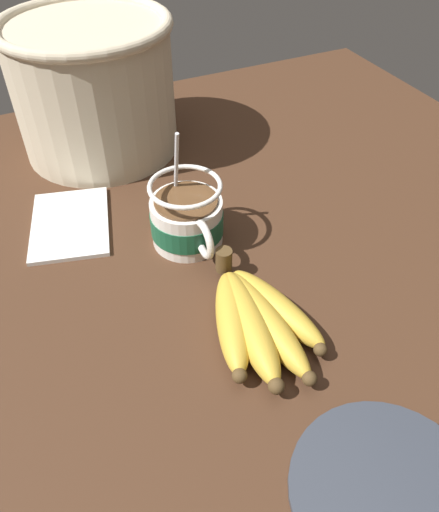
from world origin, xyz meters
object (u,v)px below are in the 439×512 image
woven_basket (94,85)px  small_plate (390,494)px  banana_bunch (254,319)px  coffee_mug (187,219)px

woven_basket → small_plate: woven_basket is taller
banana_bunch → woven_basket: 45.58cm
banana_bunch → small_plate: (20.45, 2.04, -1.44)cm
coffee_mug → banana_bunch: (16.78, 0.86, -1.77)cm
banana_bunch → small_plate: banana_bunch is taller
coffee_mug → woven_basket: bearing=-172.5°
coffee_mug → banana_bunch: bearing=2.9°
coffee_mug → banana_bunch: coffee_mug is taller
coffee_mug → woven_basket: woven_basket is taller
coffee_mug → small_plate: bearing=4.5°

